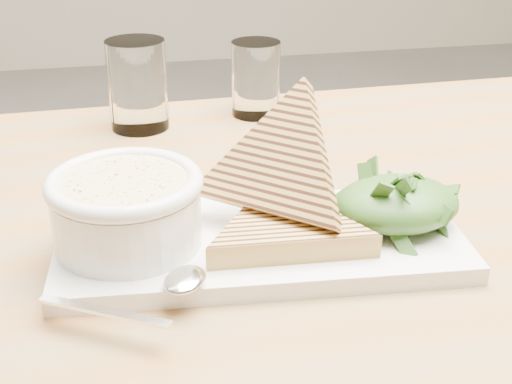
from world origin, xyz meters
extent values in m
cube|color=olive|center=(-0.08, -0.24, 0.72)|extent=(1.12, 0.76, 0.04)
cube|color=white|center=(-0.12, -0.31, 0.75)|extent=(0.37, 0.19, 0.02)
cylinder|color=white|center=(-0.23, -0.30, 0.78)|extent=(0.13, 0.13, 0.05)
cylinder|color=#D8BD82|center=(-0.23, -0.30, 0.81)|extent=(0.11, 0.11, 0.01)
torus|color=white|center=(-0.23, -0.30, 0.81)|extent=(0.13, 0.13, 0.01)
ellipsoid|color=#123512|center=(0.01, -0.31, 0.78)|extent=(0.11, 0.09, 0.04)
ellipsoid|color=silver|center=(-0.19, -0.38, 0.76)|extent=(0.05, 0.05, 0.01)
cube|color=silver|center=(-0.25, -0.40, 0.76)|extent=(0.10, 0.06, 0.00)
cylinder|color=white|center=(-0.20, 0.03, 0.80)|extent=(0.08, 0.08, 0.11)
cylinder|color=white|center=(-0.05, 0.05, 0.79)|extent=(0.07, 0.07, 0.10)
camera|label=1|loc=(-0.23, -0.85, 1.07)|focal=50.00mm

